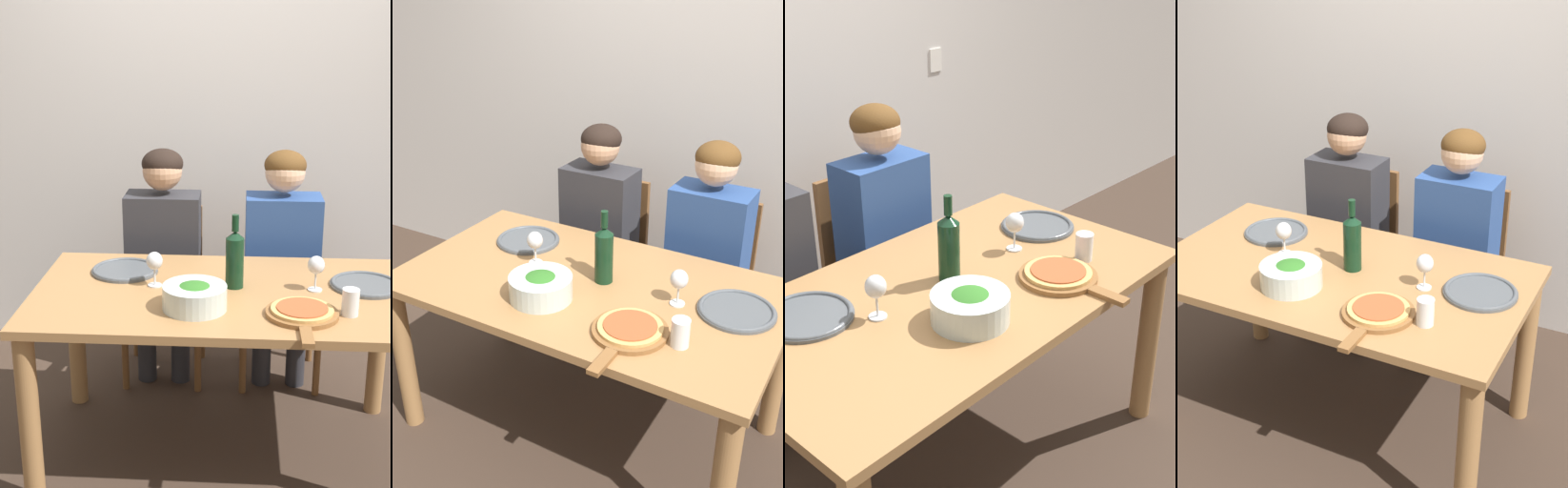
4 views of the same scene
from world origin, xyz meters
The scene contains 12 objects.
ground_plane centered at (0.00, 0.00, 0.00)m, with size 40.00×40.00×0.00m, color #3D2D23.
dining_table centered at (0.00, 0.00, 0.65)m, with size 1.60×0.90×0.78m.
chair_right centered at (0.28, 0.79, 0.50)m, with size 0.42×0.42×0.90m.
person_man centered at (0.28, 0.68, 0.76)m, with size 0.47×0.51×1.25m.
wine_bottle centered at (0.04, 0.05, 0.91)m, with size 0.08×0.08×0.32m.
broccoli_bowl centered at (-0.11, -0.19, 0.83)m, with size 0.25×0.25×0.11m.
dinner_plate_left centered at (-0.45, 0.20, 0.79)m, with size 0.30×0.30×0.02m.
dinner_plate_right centered at (0.60, 0.09, 0.79)m, with size 0.30×0.30×0.02m.
pizza_on_board centered at (0.30, -0.24, 0.79)m, with size 0.28×0.42×0.04m.
wine_glass_left centered at (-0.30, 0.04, 0.88)m, with size 0.07×0.07×0.15m.
wine_glass_right centered at (0.38, 0.03, 0.88)m, with size 0.07×0.07×0.15m.
water_tumbler centered at (0.49, -0.21, 0.83)m, with size 0.07×0.07×0.11m.
Camera 3 is at (-1.45, -1.45, 1.93)m, focal length 50.00 mm.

